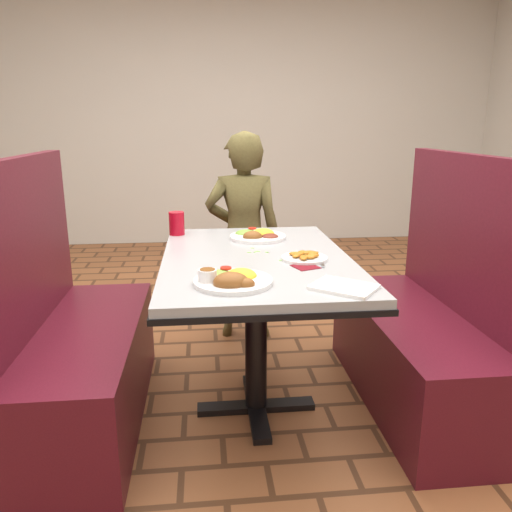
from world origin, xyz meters
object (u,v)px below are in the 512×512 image
at_px(red_tumbler, 177,223).
at_px(booth_bench_left, 75,353).
at_px(dining_table, 256,277).
at_px(booth_bench_right, 424,337).
at_px(far_dinner_plate, 258,233).
at_px(near_dinner_plate, 231,276).
at_px(diner_person, 243,237).
at_px(plantain_plate, 304,257).

bearing_deg(red_tumbler, booth_bench_left, -133.00).
height_order(dining_table, booth_bench_right, booth_bench_right).
xyz_separation_m(dining_table, far_dinner_plate, (0.04, 0.34, 0.12)).
bearing_deg(dining_table, red_tumbler, 127.45).
xyz_separation_m(near_dinner_plate, red_tumbler, (-0.23, 0.85, 0.03)).
bearing_deg(far_dinner_plate, booth_bench_left, -157.89).
bearing_deg(dining_table, booth_bench_right, 0.00).
bearing_deg(red_tumbler, diner_person, 47.38).
relative_size(booth_bench_right, diner_person, 0.95).
bearing_deg(far_dinner_plate, red_tumbler, 162.52).
height_order(dining_table, far_dinner_plate, far_dinner_plate).
relative_size(dining_table, red_tumbler, 10.26).
xyz_separation_m(diner_person, red_tumbler, (-0.38, -0.41, 0.18)).
xyz_separation_m(booth_bench_right, red_tumbler, (-1.16, 0.47, 0.48)).
bearing_deg(far_dinner_plate, diner_person, 92.97).
bearing_deg(plantain_plate, red_tumbler, 135.23).
height_order(booth_bench_right, near_dinner_plate, booth_bench_right).
xyz_separation_m(dining_table, diner_person, (0.02, 0.88, -0.02)).
bearing_deg(red_tumbler, near_dinner_plate, -74.76).
distance_m(near_dinner_plate, far_dinner_plate, 0.74).
height_order(near_dinner_plate, plantain_plate, near_dinner_plate).
bearing_deg(plantain_plate, booth_bench_right, 7.78).
bearing_deg(diner_person, plantain_plate, 105.92).
xyz_separation_m(plantain_plate, red_tumbler, (-0.56, 0.55, 0.05)).
height_order(dining_table, near_dinner_plate, near_dinner_plate).
relative_size(dining_table, diner_person, 0.96).
height_order(plantain_plate, red_tumbler, red_tumbler).
height_order(dining_table, diner_person, diner_person).
distance_m(booth_bench_left, far_dinner_plate, 1.01).
bearing_deg(near_dinner_plate, dining_table, 71.19).
bearing_deg(red_tumbler, far_dinner_plate, -17.48).
relative_size(booth_bench_right, red_tumbler, 10.16).
bearing_deg(red_tumbler, booth_bench_right, -22.09).
xyz_separation_m(far_dinner_plate, plantain_plate, (0.15, -0.42, -0.01)).
height_order(far_dinner_plate, red_tumbler, red_tumbler).
bearing_deg(near_dinner_plate, red_tumbler, 105.24).
relative_size(booth_bench_left, red_tumbler, 10.16).
xyz_separation_m(dining_table, near_dinner_plate, (-0.13, -0.38, 0.13)).
relative_size(near_dinner_plate, far_dinner_plate, 1.02).
bearing_deg(booth_bench_left, diner_person, 47.18).
height_order(dining_table, plantain_plate, plantain_plate).
xyz_separation_m(booth_bench_left, booth_bench_right, (1.60, 0.00, 0.00)).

